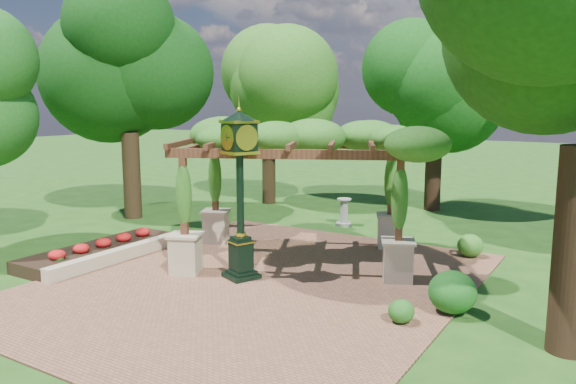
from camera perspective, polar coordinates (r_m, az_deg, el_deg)
The scene contains 13 objects.
ground at distance 14.06m, azimuth -5.44°, elevation -10.29°, with size 120.00×120.00×0.00m, color #1E4714.
brick_plaza at distance 14.81m, azimuth -3.09°, elevation -9.15°, with size 10.00×12.00×0.04m, color brown.
border_wall at distance 17.37m, azimuth -16.71°, elevation -6.15°, with size 0.35×5.00×0.40m, color #C6B793.
flower_bed at distance 18.04m, azimuth -18.62°, elevation -5.74°, with size 1.50×5.00×0.36m, color red.
pedestal_clock at distance 14.57m, azimuth -4.91°, elevation 1.32°, with size 1.16×1.16×4.50m.
pergola at distance 16.24m, azimuth 0.83°, elevation 4.72°, with size 7.73×6.52×4.16m.
sundial at distance 21.51m, azimuth 5.71°, elevation -2.18°, with size 0.73×0.73×1.03m.
shrub_front at distance 12.36m, azimuth 11.43°, elevation -11.79°, with size 0.56×0.56×0.51m, color #1E5618.
shrub_mid at distance 13.09m, azimuth 16.37°, elevation -9.73°, with size 1.06×1.06×0.95m, color #185217.
shrub_back at distance 17.85m, azimuth 18.02°, elevation -5.19°, with size 0.77×0.77×0.69m, color #2E681E.
tree_west_near at distance 23.31m, azimuth -16.06°, elevation 12.42°, with size 4.99×4.99×8.92m.
tree_west_far at distance 25.72m, azimuth -2.00°, elevation 9.84°, with size 4.14×4.14×7.24m.
tree_north at distance 24.83m, azimuth 14.84°, elevation 9.57°, with size 4.19×4.19×7.26m.
Camera 1 is at (8.04, -10.54, 4.68)m, focal length 35.00 mm.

